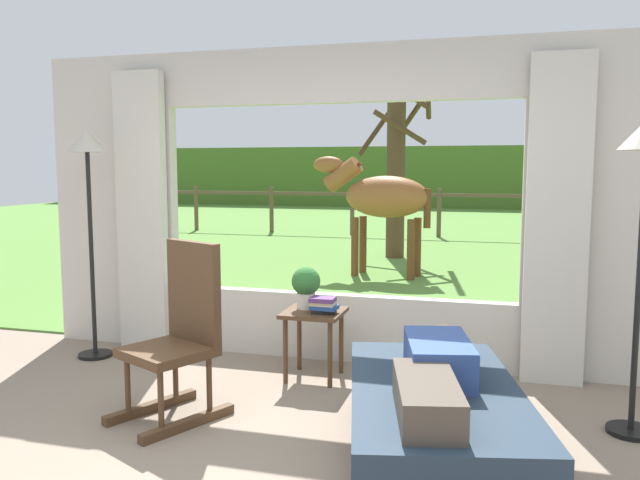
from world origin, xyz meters
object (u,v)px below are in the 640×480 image
(recliner_sofa, at_px, (435,422))
(side_table, at_px, (314,323))
(potted_plant, at_px, (306,285))
(pasture_tree, at_px, (397,160))
(book_stack, at_px, (323,305))
(floor_lamp_left, at_px, (88,175))
(rocking_chair, at_px, (181,332))
(horse, at_px, (381,198))
(reclining_person, at_px, (435,370))

(recliner_sofa, height_order, side_table, side_table)
(potted_plant, distance_m, pasture_tree, 6.56)
(book_stack, height_order, floor_lamp_left, floor_lamp_left)
(rocking_chair, relative_size, horse, 0.62)
(recliner_sofa, relative_size, potted_plant, 5.80)
(floor_lamp_left, bearing_deg, side_table, -0.92)
(side_table, height_order, horse, horse)
(floor_lamp_left, bearing_deg, rocking_chair, -35.99)
(side_table, distance_m, book_stack, 0.19)
(horse, bearing_deg, potted_plant, -167.52)
(potted_plant, bearing_deg, side_table, -36.87)
(side_table, bearing_deg, book_stack, -33.47)
(book_stack, relative_size, horse, 0.11)
(reclining_person, height_order, floor_lamp_left, floor_lamp_left)
(reclining_person, distance_m, rocking_chair, 1.65)
(potted_plant, height_order, book_stack, potted_plant)
(potted_plant, xyz_separation_m, book_stack, (0.17, -0.12, -0.12))
(recliner_sofa, xyz_separation_m, side_table, (-1.01, 1.14, 0.21))
(recliner_sofa, distance_m, floor_lamp_left, 3.43)
(recliner_sofa, height_order, reclining_person, reclining_person)
(recliner_sofa, relative_size, horse, 1.02)
(rocking_chair, xyz_separation_m, potted_plant, (0.53, 0.99, 0.16))
(potted_plant, relative_size, book_stack, 1.56)
(reclining_person, distance_m, side_table, 1.56)
(reclining_person, relative_size, horse, 0.79)
(floor_lamp_left, bearing_deg, reclining_person, -22.49)
(reclining_person, bearing_deg, floor_lamp_left, 144.88)
(potted_plant, xyz_separation_m, floor_lamp_left, (-1.85, -0.03, 0.83))
(book_stack, distance_m, floor_lamp_left, 2.24)
(potted_plant, xyz_separation_m, pasture_tree, (-0.32, 6.48, 1.02))
(recliner_sofa, distance_m, book_stack, 1.47)
(reclining_person, xyz_separation_m, rocking_chair, (-1.63, 0.26, 0.02))
(book_stack, xyz_separation_m, horse, (-0.41, 4.63, 0.57))
(rocking_chair, relative_size, pasture_tree, 0.33)
(book_stack, bearing_deg, floor_lamp_left, 177.44)
(rocking_chair, bearing_deg, book_stack, 77.06)
(recliner_sofa, bearing_deg, rocking_chair, 159.91)
(side_table, relative_size, floor_lamp_left, 0.27)
(horse, xyz_separation_m, pasture_tree, (-0.08, 1.97, 0.57))
(book_stack, xyz_separation_m, pasture_tree, (-0.49, 6.59, 1.14))
(horse, distance_m, pasture_tree, 2.05)
(rocking_chair, bearing_deg, reclining_person, 17.02)
(reclining_person, xyz_separation_m, floor_lamp_left, (-2.95, 1.22, 1.01))
(side_table, height_order, potted_plant, potted_plant)
(side_table, relative_size, potted_plant, 1.63)
(book_stack, height_order, pasture_tree, pasture_tree)
(side_table, distance_m, floor_lamp_left, 2.23)
(recliner_sofa, height_order, rocking_chair, rocking_chair)
(recliner_sofa, relative_size, floor_lamp_left, 0.98)
(floor_lamp_left, relative_size, horse, 1.04)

